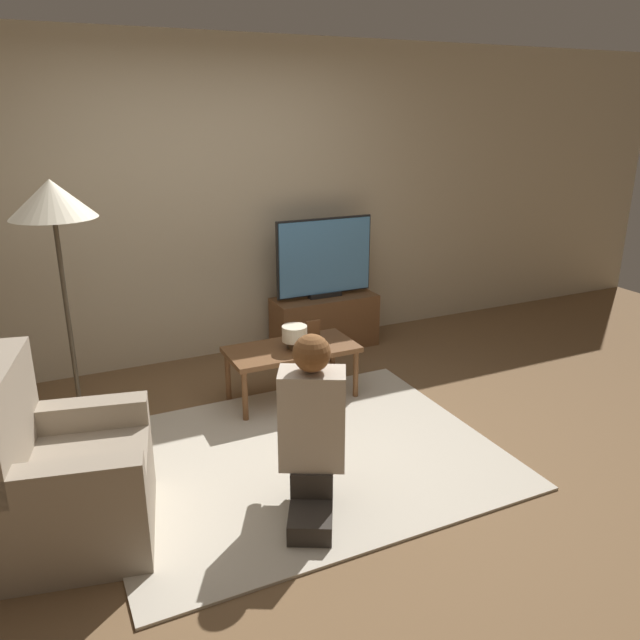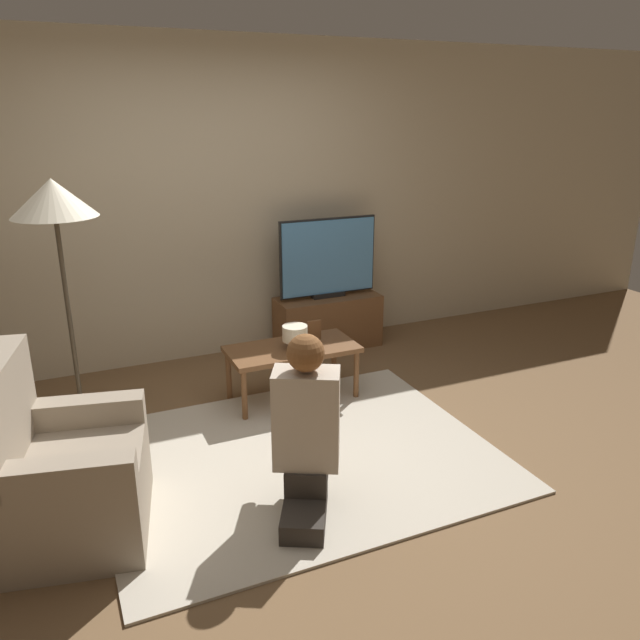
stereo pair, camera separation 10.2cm
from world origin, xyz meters
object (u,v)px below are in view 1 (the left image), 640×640
(armchair, at_px, (66,483))
(person_kneeling, at_px, (312,425))
(tv, at_px, (325,258))
(coffee_table, at_px, (292,353))
(table_lamp, at_px, (295,335))
(floor_lamp, at_px, (53,211))

(armchair, height_order, person_kneeling, person_kneeling)
(armchair, relative_size, person_kneeling, 0.97)
(tv, height_order, coffee_table, tv)
(tv, bearing_deg, coffee_table, -128.37)
(coffee_table, xyz_separation_m, table_lamp, (0.01, -0.03, 0.15))
(armchair, distance_m, person_kneeling, 1.24)
(floor_lamp, height_order, person_kneeling, floor_lamp)
(floor_lamp, bearing_deg, armchair, -97.85)
(tv, bearing_deg, table_lamp, -126.85)
(floor_lamp, distance_m, armchair, 1.62)
(person_kneeling, height_order, table_lamp, person_kneeling)
(coffee_table, bearing_deg, person_kneeling, -108.41)
(tv, height_order, armchair, tv)
(table_lamp, bearing_deg, person_kneeling, -109.33)
(tv, xyz_separation_m, floor_lamp, (-2.13, -0.70, 0.65))
(tv, height_order, table_lamp, tv)
(armchair, bearing_deg, coffee_table, -46.74)
(floor_lamp, relative_size, table_lamp, 9.18)
(table_lamp, bearing_deg, armchair, -150.01)
(armchair, bearing_deg, table_lamp, -47.80)
(tv, bearing_deg, person_kneeling, -117.38)
(tv, xyz_separation_m, person_kneeling, (-1.10, -2.13, -0.32))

